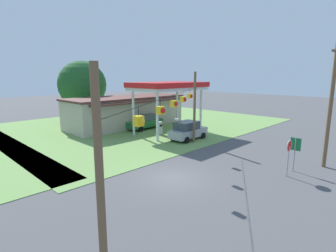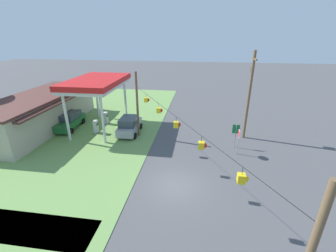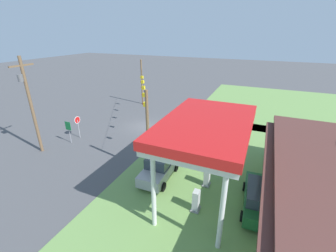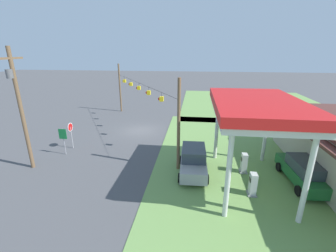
# 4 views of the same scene
# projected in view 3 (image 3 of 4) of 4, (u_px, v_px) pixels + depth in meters

# --- Properties ---
(ground_plane) EXTENTS (160.00, 160.00, 0.00)m
(ground_plane) POSITION_uv_depth(u_px,v_px,m) (145.00, 127.00, 27.94)
(ground_plane) COLOR #4C4C4F
(grass_verge_opposite_corner) EXTENTS (24.00, 24.00, 0.04)m
(grass_verge_opposite_corner) POSITION_uv_depth(u_px,v_px,m) (283.00, 106.00, 35.57)
(grass_verge_opposite_corner) COLOR #6B934C
(grass_verge_opposite_corner) RESTS_ON ground
(gas_station_canopy) EXTENTS (8.61, 5.28, 5.91)m
(gas_station_canopy) POSITION_uv_depth(u_px,v_px,m) (206.00, 128.00, 14.03)
(gas_station_canopy) COLOR silver
(gas_station_canopy) RESTS_ON ground
(gas_station_store) EXTENTS (15.92, 6.54, 3.93)m
(gas_station_store) POSITION_uv_depth(u_px,v_px,m) (323.00, 195.00, 13.31)
(gas_station_store) COLOR #B2A893
(gas_station_store) RESTS_ON ground
(fuel_pump_near) EXTENTS (0.71, 0.56, 1.53)m
(fuel_pump_near) POSITION_uv_depth(u_px,v_px,m) (207.00, 177.00, 17.04)
(fuel_pump_near) COLOR gray
(fuel_pump_near) RESTS_ON ground
(fuel_pump_far) EXTENTS (0.71, 0.56, 1.53)m
(fuel_pump_far) POSITION_uv_depth(u_px,v_px,m) (196.00, 201.00, 14.64)
(fuel_pump_far) COLOR gray
(fuel_pump_far) RESTS_ON ground
(car_at_pumps_front) EXTENTS (4.49, 2.20, 1.97)m
(car_at_pumps_front) POSITION_uv_depth(u_px,v_px,m) (160.00, 166.00, 17.93)
(car_at_pumps_front) COLOR #9E9EA3
(car_at_pumps_front) RESTS_ON ground
(car_at_pumps_rear) EXTENTS (5.08, 2.33, 1.83)m
(car_at_pumps_rear) POSITION_uv_depth(u_px,v_px,m) (260.00, 197.00, 14.69)
(car_at_pumps_rear) COLOR #1E602D
(car_at_pumps_rear) RESTS_ON ground
(stop_sign_roadside) EXTENTS (0.80, 0.08, 2.50)m
(stop_sign_roadside) POSITION_uv_depth(u_px,v_px,m) (78.00, 122.00, 24.41)
(stop_sign_roadside) COLOR #99999E
(stop_sign_roadside) RESTS_ON ground
(route_sign) EXTENTS (0.10, 0.70, 2.40)m
(route_sign) POSITION_uv_depth(u_px,v_px,m) (68.00, 128.00, 23.26)
(route_sign) COLOR gray
(route_sign) RESTS_ON ground
(utility_pole_main) EXTENTS (2.20, 0.44, 9.08)m
(utility_pole_main) POSITION_uv_depth(u_px,v_px,m) (30.00, 102.00, 20.30)
(utility_pole_main) COLOR brown
(utility_pole_main) RESTS_ON ground
(signal_span_gantry) EXTENTS (16.88, 10.24, 7.03)m
(signal_span_gantry) POSITION_uv_depth(u_px,v_px,m) (144.00, 96.00, 26.42)
(signal_span_gantry) COLOR brown
(signal_span_gantry) RESTS_ON ground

